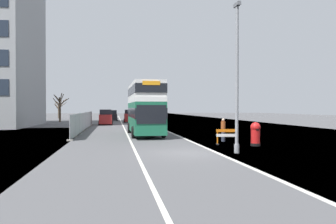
% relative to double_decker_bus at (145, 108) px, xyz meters
% --- Properties ---
extents(ground, '(140.00, 280.00, 0.10)m').
position_rel_double_decker_bus_xyz_m(ground, '(1.69, -12.29, -2.58)').
color(ground, '#4C4C4F').
extents(double_decker_bus, '(2.91, 10.30, 4.77)m').
position_rel_double_decker_bus_xyz_m(double_decker_bus, '(0.00, 0.00, 0.00)').
color(double_decker_bus, '#196042').
rests_on(double_decker_bus, ground).
extents(lamppost_foreground, '(0.29, 0.70, 8.37)m').
position_rel_double_decker_bus_xyz_m(lamppost_foreground, '(3.97, -12.92, 1.42)').
color(lamppost_foreground, gray).
rests_on(lamppost_foreground, ground).
extents(red_pillar_postbox, '(0.67, 0.67, 1.57)m').
position_rel_double_decker_bus_xyz_m(red_pillar_postbox, '(6.49, -9.83, -1.68)').
color(red_pillar_postbox, black).
rests_on(red_pillar_postbox, ground).
extents(roadworks_barrier, '(1.56, 0.64, 1.06)m').
position_rel_double_decker_bus_xyz_m(roadworks_barrier, '(4.89, -8.83, -1.89)').
color(roadworks_barrier, orange).
rests_on(roadworks_barrier, ground).
extents(construction_site_fence, '(0.44, 24.00, 2.05)m').
position_rel_double_decker_bus_xyz_m(construction_site_fence, '(-6.13, 7.28, -1.55)').
color(construction_site_fence, '#A8AAAD').
rests_on(construction_site_fence, ground).
extents(car_oncoming_near, '(2.05, 4.02, 2.29)m').
position_rel_double_decker_bus_xyz_m(car_oncoming_near, '(-4.07, 19.26, -1.46)').
color(car_oncoming_near, maroon).
rests_on(car_oncoming_near, ground).
extents(car_receding_mid, '(2.05, 4.03, 2.21)m').
position_rel_double_decker_bus_xyz_m(car_receding_mid, '(-0.13, 27.40, -1.49)').
color(car_receding_mid, maroon).
rests_on(car_receding_mid, ground).
extents(car_receding_far, '(1.92, 4.22, 2.08)m').
position_rel_double_decker_bus_xyz_m(car_receding_far, '(-3.14, 35.03, -1.56)').
color(car_receding_far, black).
rests_on(car_receding_far, ground).
extents(bare_tree_far_verge_near, '(2.80, 2.93, 5.13)m').
position_rel_double_decker_bus_xyz_m(bare_tree_far_verge_near, '(-12.36, 29.62, 0.24)').
color(bare_tree_far_verge_near, '#4C3D2D').
rests_on(bare_tree_far_verge_near, ground).
extents(bare_tree_far_verge_mid, '(2.54, 2.70, 4.74)m').
position_rel_double_decker_bus_xyz_m(bare_tree_far_verge_mid, '(-14.34, 42.74, -0.09)').
color(bare_tree_far_verge_mid, '#4C3D2D').
rests_on(bare_tree_far_verge_mid, ground).
extents(bare_tree_far_verge_far, '(2.51, 2.95, 4.45)m').
position_rel_double_decker_bus_xyz_m(bare_tree_far_verge_far, '(-16.15, 51.50, -0.31)').
color(bare_tree_far_verge_far, '#4C3D2D').
rests_on(bare_tree_far_verge_far, ground).
extents(pedestrian_at_kerb, '(0.34, 0.34, 1.74)m').
position_rel_double_decker_bus_xyz_m(pedestrian_at_kerb, '(5.31, -6.77, -1.66)').
color(pedestrian_at_kerb, '#2D3342').
rests_on(pedestrian_at_kerb, ground).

